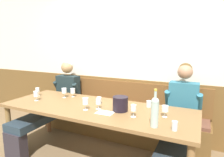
{
  "coord_description": "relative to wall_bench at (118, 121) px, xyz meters",
  "views": [
    {
      "loc": [
        1.26,
        -2.06,
        1.58
      ],
      "look_at": [
        0.08,
        0.43,
        1.09
      ],
      "focal_mm": 31.18,
      "sensor_mm": 36.0,
      "label": 1
    }
  ],
  "objects": [
    {
      "name": "person_right_seat",
      "position": [
        -1.01,
        -0.41,
        0.34
      ],
      "size": [
        0.52,
        1.38,
        1.28
      ],
      "color": "#2C272F",
      "rests_on": "ground"
    },
    {
      "name": "wood_wainscot_panel",
      "position": [
        0.0,
        0.21,
        0.21
      ],
      "size": [
        6.8,
        0.03,
        0.98
      ],
      "primitive_type": "cube",
      "color": "brown",
      "rests_on": "ground"
    },
    {
      "name": "person_center_right_seat",
      "position": [
        1.03,
        -0.41,
        0.35
      ],
      "size": [
        0.5,
        1.37,
        1.32
      ],
      "color": "#2F2B35",
      "rests_on": "ground"
    },
    {
      "name": "ice_bucket",
      "position": [
        0.36,
        -0.75,
        0.57
      ],
      "size": [
        0.19,
        0.19,
        0.18
      ],
      "primitive_type": "cylinder",
      "color": "black",
      "rests_on": "dining_table"
    },
    {
      "name": "wine_glass_left_end",
      "position": [
        0.9,
        -0.72,
        0.57
      ],
      "size": [
        0.07,
        0.07,
        0.13
      ],
      "color": "silver",
      "rests_on": "dining_table"
    },
    {
      "name": "room_wall_back",
      "position": [
        0.0,
        0.26,
        1.12
      ],
      "size": [
        6.8,
        0.08,
        2.8
      ],
      "primitive_type": "cube",
      "color": "silver",
      "rests_on": "ground"
    },
    {
      "name": "tasting_sheet_left_guest",
      "position": [
        0.22,
        -0.89,
        0.48
      ],
      "size": [
        0.21,
        0.15,
        0.0
      ],
      "primitive_type": "cube",
      "rotation": [
        0.0,
        0.0,
        0.02
      ],
      "color": "white",
      "rests_on": "dining_table"
    },
    {
      "name": "water_tumbler_left",
      "position": [
        0.64,
        -0.45,
        0.52
      ],
      "size": [
        0.07,
        0.07,
        0.08
      ],
      "primitive_type": "cylinder",
      "color": "silver",
      "rests_on": "dining_table"
    },
    {
      "name": "water_tumbler_center",
      "position": [
        -0.02,
        -0.61,
        0.52
      ],
      "size": [
        0.07,
        0.07,
        0.1
      ],
      "primitive_type": "cylinder",
      "color": "silver",
      "rests_on": "dining_table"
    },
    {
      "name": "wine_glass_center_rear",
      "position": [
        -1.11,
        -0.66,
        0.57
      ],
      "size": [
        0.06,
        0.06,
        0.13
      ],
      "color": "silver",
      "rests_on": "dining_table"
    },
    {
      "name": "wall_bench",
      "position": [
        0.0,
        0.0,
        0.0
      ],
      "size": [
        2.87,
        0.42,
        0.94
      ],
      "color": "brown",
      "rests_on": "ground"
    },
    {
      "name": "dining_table",
      "position": [
        0.0,
        -0.75,
        0.41
      ],
      "size": [
        2.57,
        0.92,
        0.76
      ],
      "color": "brown",
      "rests_on": "ground"
    },
    {
      "name": "wine_glass_right_end",
      "position": [
        0.58,
        -0.88,
        0.58
      ],
      "size": [
        0.06,
        0.06,
        0.15
      ],
      "color": "silver",
      "rests_on": "dining_table"
    },
    {
      "name": "wine_glass_center_front",
      "position": [
        0.08,
        -0.81,
        0.57
      ],
      "size": [
        0.06,
        0.06,
        0.13
      ],
      "color": "silver",
      "rests_on": "dining_table"
    },
    {
      "name": "wine_glass_mid_right",
      "position": [
        -0.05,
        -0.91,
        0.58
      ],
      "size": [
        0.07,
        0.07,
        0.16
      ],
      "color": "silver",
      "rests_on": "dining_table"
    },
    {
      "name": "water_tumbler_right",
      "position": [
        1.05,
        -1.04,
        0.52
      ],
      "size": [
        0.06,
        0.06,
        0.09
      ],
      "primitive_type": "cylinder",
      "color": "silver",
      "rests_on": "dining_table"
    },
    {
      "name": "wine_glass_near_bucket",
      "position": [
        -0.93,
        -0.87,
        0.57
      ],
      "size": [
        0.07,
        0.07,
        0.14
      ],
      "color": "silver",
      "rests_on": "dining_table"
    },
    {
      "name": "wine_bottle_amber_mid",
      "position": [
        0.85,
        -1.04,
        0.64
      ],
      "size": [
        0.08,
        0.08,
        0.39
      ],
      "color": "#ACC4BD",
      "rests_on": "dining_table"
    },
    {
      "name": "wine_glass_mid_left",
      "position": [
        -0.67,
        -0.56,
        0.58
      ],
      "size": [
        0.07,
        0.07,
        0.15
      ],
      "color": "silver",
      "rests_on": "dining_table"
    },
    {
      "name": "wine_glass_by_bottle",
      "position": [
        -0.57,
        -0.47,
        0.57
      ],
      "size": [
        0.07,
        0.07,
        0.14
      ],
      "color": "silver",
      "rests_on": "dining_table"
    }
  ]
}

